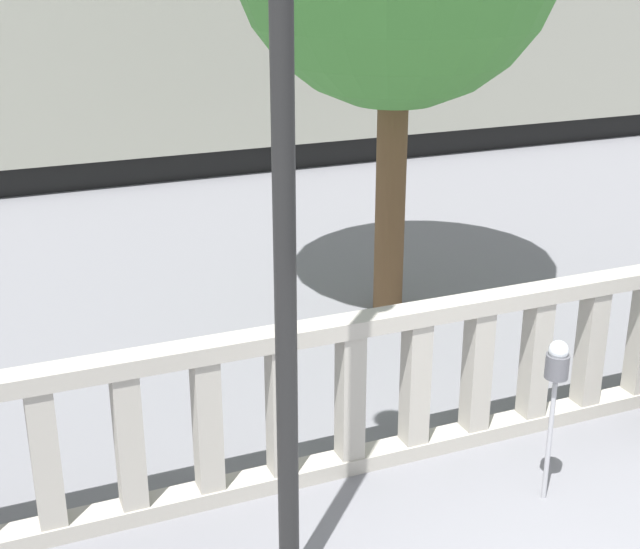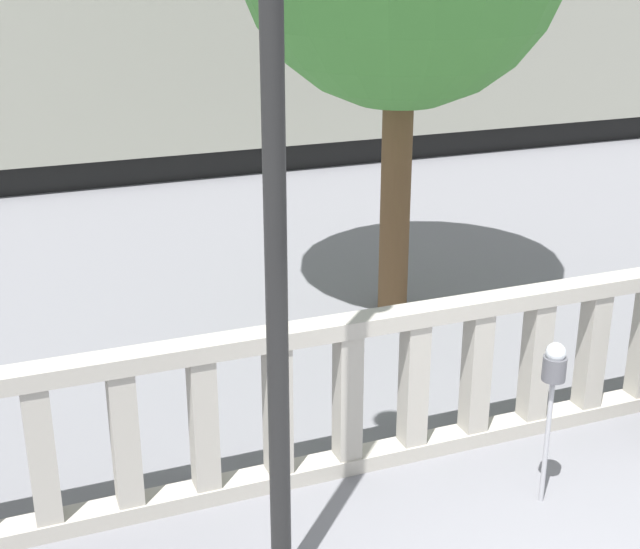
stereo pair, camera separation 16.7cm
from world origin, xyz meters
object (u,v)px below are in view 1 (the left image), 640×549
Objects in this scene: train_near at (177,77)px; train_far at (64,17)px; lamppost at (283,125)px; parking_meter at (556,372)px.

train_far is (-0.39, 13.17, 0.21)m from train_near.
lamppost is at bearing -100.88° from train_near.
train_far is (-0.28, 25.47, 0.85)m from parking_meter.
train_near is at bearing -88.32° from train_far.
lamppost is at bearing -174.40° from parking_meter.
parking_meter is 0.06× the size of train_near.
lamppost reaches higher than train_far.
parking_meter is 25.49m from train_far.
parking_meter is at bearing -89.37° from train_far.
train_near is 0.93× the size of train_far.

